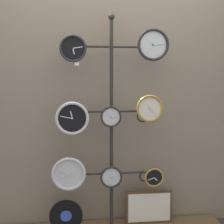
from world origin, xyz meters
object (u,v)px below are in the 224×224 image
object	(u,v)px
display_stand	(111,166)
clock_middle_left	(72,118)
clock_bottom_left	(69,174)
clock_top_left	(73,48)
clock_bottom_center	(111,177)
clock_middle_center	(111,117)
clock_top_right	(153,45)
picture_frame	(149,207)
clock_middle_right	(150,108)
vinyl_record	(66,216)
clock_bottom_right	(154,177)

from	to	relation	value
display_stand	clock_middle_left	distance (m)	0.62
clock_bottom_left	clock_top_left	bearing A→B (deg)	22.04
clock_bottom_center	clock_middle_center	bearing A→B (deg)	90.14
clock_bottom_center	clock_bottom_left	bearing A→B (deg)	-177.80
clock_top_right	clock_middle_left	world-z (taller)	clock_top_right
display_stand	picture_frame	xyz separation A→B (m)	(0.38, -0.01, -0.44)
clock_middle_left	clock_middle_right	distance (m)	0.73
vinyl_record	picture_frame	world-z (taller)	picture_frame
vinyl_record	clock_middle_center	bearing A→B (deg)	2.17
clock_middle_left	display_stand	bearing A→B (deg)	14.01
clock_top_left	clock_bottom_left	bearing A→B (deg)	-157.96
clock_middle_right	vinyl_record	bearing A→B (deg)	179.03
clock_bottom_left	picture_frame	distance (m)	0.90
clock_middle_center	clock_bottom_left	size ratio (longest dim) A/B	0.62
display_stand	clock_middle_left	size ratio (longest dim) A/B	6.81
display_stand	clock_middle_right	world-z (taller)	display_stand
display_stand	clock_middle_right	xyz separation A→B (m)	(0.35, -0.11, 0.57)
clock_middle_center	clock_bottom_center	bearing A→B (deg)	-89.86
display_stand	picture_frame	bearing A→B (deg)	-1.35
clock_middle_center	vinyl_record	size ratio (longest dim) A/B	0.63
vinyl_record	display_stand	bearing A→B (deg)	11.90
clock_top_left	clock_top_right	xyz separation A→B (m)	(0.73, -0.01, 0.04)
clock_top_left	clock_bottom_right	world-z (taller)	clock_top_left
clock_middle_left	clock_bottom_left	world-z (taller)	clock_middle_left
clock_bottom_left	clock_middle_right	bearing A→B (deg)	0.76
clock_middle_left	clock_bottom_center	xyz separation A→B (m)	(0.36, -0.01, -0.57)
clock_middle_center	vinyl_record	xyz separation A→B (m)	(-0.43, -0.02, -0.94)
clock_top_right	display_stand	bearing A→B (deg)	164.52
clock_middle_center	clock_bottom_right	world-z (taller)	clock_middle_center
clock_top_right	clock_bottom_right	size ratio (longest dim) A/B	1.59
clock_top_right	clock_middle_center	distance (m)	0.77
clock_middle_left	clock_middle_center	size ratio (longest dim) A/B	1.56
clock_bottom_center	clock_top_right	bearing A→B (deg)	-0.26
clock_top_left	vinyl_record	world-z (taller)	clock_top_left
display_stand	clock_top_right	distance (m)	1.22
display_stand	clock_bottom_left	bearing A→B (deg)	-164.11
vinyl_record	picture_frame	bearing A→B (deg)	5.87
clock_middle_left	clock_bottom_left	xyz separation A→B (m)	(-0.04, -0.02, -0.52)
clock_top_left	clock_bottom_right	bearing A→B (deg)	1.30
display_stand	vinyl_record	size ratio (longest dim) A/B	6.69
clock_bottom_right	vinyl_record	world-z (taller)	clock_bottom_right
clock_bottom_center	picture_frame	bearing A→B (deg)	13.29
clock_middle_right	picture_frame	bearing A→B (deg)	72.61
clock_top_left	clock_middle_center	bearing A→B (deg)	3.01
clock_middle_right	clock_bottom_left	world-z (taller)	clock_middle_right
clock_bottom_right	clock_middle_right	bearing A→B (deg)	-153.82
clock_top_left	clock_bottom_center	distance (m)	1.24
clock_top_right	picture_frame	bearing A→B (deg)	86.42
clock_middle_left	clock_bottom_right	xyz separation A→B (m)	(0.78, 0.01, -0.59)
clock_middle_right	display_stand	bearing A→B (deg)	162.96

